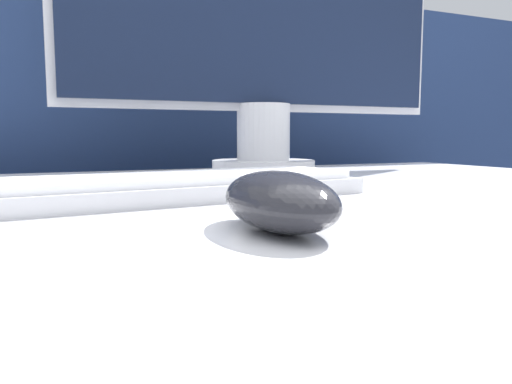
% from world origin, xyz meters
% --- Properties ---
extents(partition_panel, '(5.00, 0.03, 1.15)m').
position_xyz_m(partition_panel, '(0.00, 0.59, 0.57)').
color(partition_panel, navy).
rests_on(partition_panel, ground_plane).
extents(computer_mouse_near, '(0.06, 0.12, 0.04)m').
position_xyz_m(computer_mouse_near, '(0.05, -0.15, 0.79)').
color(computer_mouse_near, '#232328').
rests_on(computer_mouse_near, desk).
extents(keyboard, '(0.45, 0.16, 0.02)m').
position_xyz_m(keyboard, '(0.00, 0.03, 0.79)').
color(keyboard, silver).
rests_on(keyboard, desk).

